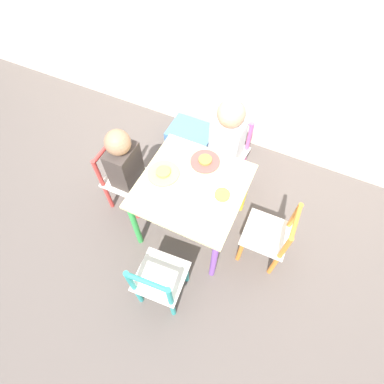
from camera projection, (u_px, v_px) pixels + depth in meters
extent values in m
plane|color=#5B514C|center=(192.00, 224.00, 2.09)|extent=(6.00, 6.00, 0.00)
cube|color=beige|center=(192.00, 186.00, 1.69)|extent=(0.59, 0.59, 0.02)
cylinder|color=green|center=(135.00, 225.00, 1.82)|extent=(0.04, 0.04, 0.47)
cylinder|color=#8E51BC|center=(214.00, 260.00, 1.70)|extent=(0.04, 0.04, 0.47)
cylinder|color=#387AD1|center=(174.00, 164.00, 2.08)|extent=(0.04, 0.04, 0.47)
cylinder|color=yellow|center=(245.00, 191.00, 1.96)|extent=(0.04, 0.04, 0.47)
cube|color=silver|center=(226.00, 154.00, 2.09)|extent=(0.28, 0.28, 0.02)
cylinder|color=#E5599E|center=(205.00, 170.00, 2.18)|extent=(0.03, 0.03, 0.26)
cylinder|color=#E5599E|center=(231.00, 182.00, 2.13)|extent=(0.03, 0.03, 0.26)
cylinder|color=#E5599E|center=(218.00, 151.00, 2.28)|extent=(0.03, 0.03, 0.26)
cylinder|color=#E5599E|center=(244.00, 161.00, 2.22)|extent=(0.03, 0.03, 0.26)
cylinder|color=#E5599E|center=(221.00, 126.00, 2.07)|extent=(0.03, 0.03, 0.26)
cylinder|color=#E5599E|center=(249.00, 138.00, 2.01)|extent=(0.03, 0.03, 0.26)
cylinder|color=#E5599E|center=(237.00, 119.00, 1.94)|extent=(0.21, 0.04, 0.02)
cube|color=silver|center=(126.00, 179.00, 1.97)|extent=(0.26, 0.26, 0.02)
cylinder|color=#DB3D38|center=(135.00, 207.00, 2.01)|extent=(0.03, 0.03, 0.26)
cylinder|color=#DB3D38|center=(150.00, 184.00, 2.12)|extent=(0.03, 0.03, 0.26)
cylinder|color=#DB3D38|center=(108.00, 196.00, 2.06)|extent=(0.03, 0.03, 0.26)
cylinder|color=#DB3D38|center=(125.00, 174.00, 2.16)|extent=(0.03, 0.03, 0.26)
cylinder|color=#DB3D38|center=(99.00, 174.00, 1.84)|extent=(0.03, 0.03, 0.26)
cylinder|color=#DB3D38|center=(117.00, 150.00, 1.95)|extent=(0.03, 0.03, 0.26)
cylinder|color=#DB3D38|center=(104.00, 150.00, 1.80)|extent=(0.03, 0.21, 0.02)
cube|color=silver|center=(266.00, 234.00, 1.76)|extent=(0.26, 0.26, 0.02)
cylinder|color=orange|center=(251.00, 223.00, 1.95)|extent=(0.03, 0.03, 0.26)
cylinder|color=orange|center=(240.00, 251.00, 1.84)|extent=(0.03, 0.03, 0.26)
cylinder|color=orange|center=(283.00, 235.00, 1.90)|extent=(0.03, 0.03, 0.26)
cylinder|color=orange|center=(274.00, 265.00, 1.80)|extent=(0.03, 0.03, 0.26)
cylinder|color=orange|center=(294.00, 216.00, 1.69)|extent=(0.03, 0.03, 0.26)
cylinder|color=orange|center=(285.00, 248.00, 1.58)|extent=(0.03, 0.03, 0.26)
cylinder|color=orange|center=(296.00, 222.00, 1.54)|extent=(0.03, 0.21, 0.02)
cube|color=silver|center=(161.00, 276.00, 1.62)|extent=(0.28, 0.28, 0.02)
cylinder|color=teal|center=(186.00, 273.00, 1.77)|extent=(0.03, 0.03, 0.26)
cylinder|color=teal|center=(154.00, 261.00, 1.81)|extent=(0.03, 0.03, 0.26)
cylinder|color=teal|center=(173.00, 308.00, 1.66)|extent=(0.03, 0.03, 0.26)
cylinder|color=teal|center=(138.00, 294.00, 1.70)|extent=(0.03, 0.03, 0.26)
cylinder|color=teal|center=(170.00, 297.00, 1.45)|extent=(0.03, 0.03, 0.26)
cylinder|color=teal|center=(131.00, 281.00, 1.49)|extent=(0.03, 0.03, 0.26)
cylinder|color=teal|center=(147.00, 282.00, 1.37)|extent=(0.21, 0.04, 0.02)
cylinder|color=#38383D|center=(211.00, 174.00, 2.16)|extent=(0.07, 0.07, 0.27)
cylinder|color=#38383D|center=(223.00, 179.00, 2.13)|extent=(0.07, 0.07, 0.27)
cube|color=silver|center=(227.00, 140.00, 1.95)|extent=(0.21, 0.16, 0.30)
sphere|color=tan|center=(231.00, 114.00, 1.76)|extent=(0.17, 0.17, 0.17)
cylinder|color=#4C608E|center=(141.00, 201.00, 2.03)|extent=(0.07, 0.07, 0.27)
cylinder|color=#4C608E|center=(148.00, 190.00, 2.08)|extent=(0.07, 0.07, 0.27)
cube|color=#423833|center=(124.00, 166.00, 1.84)|extent=(0.14, 0.20, 0.28)
sphere|color=#A37556|center=(117.00, 143.00, 1.67)|extent=(0.15, 0.15, 0.15)
cylinder|color=#E54C47|center=(205.00, 161.00, 1.76)|extent=(0.18, 0.18, 0.01)
cylinder|color=#D6843D|center=(205.00, 160.00, 1.75)|extent=(0.08, 0.08, 0.02)
cylinder|color=#EADB66|center=(163.00, 173.00, 1.72)|extent=(0.18, 0.18, 0.01)
cylinder|color=gold|center=(163.00, 172.00, 1.70)|extent=(0.08, 0.08, 0.02)
cylinder|color=white|center=(222.00, 196.00, 1.63)|extent=(0.19, 0.19, 0.01)
cylinder|color=#D6843D|center=(222.00, 195.00, 1.62)|extent=(0.08, 0.08, 0.02)
cube|color=#4C7FB7|center=(191.00, 135.00, 2.46)|extent=(0.36, 0.27, 0.13)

